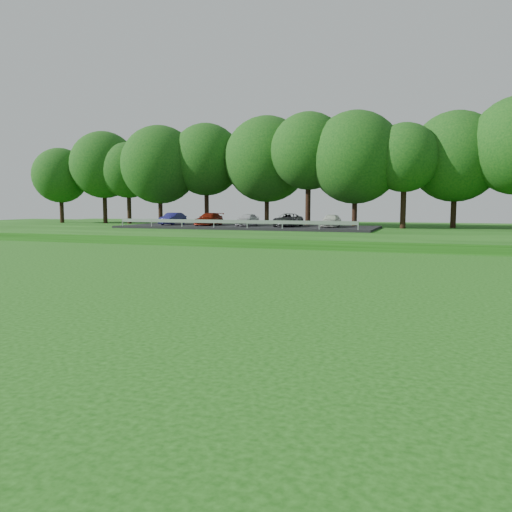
% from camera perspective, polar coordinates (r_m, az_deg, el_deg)
% --- Properties ---
extents(parking_lot, '(24.00, 9.00, 1.38)m').
position_cam_1_polar(parking_lot, '(47.10, -0.90, 3.76)').
color(parking_lot, black).
rests_on(parking_lot, berm).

